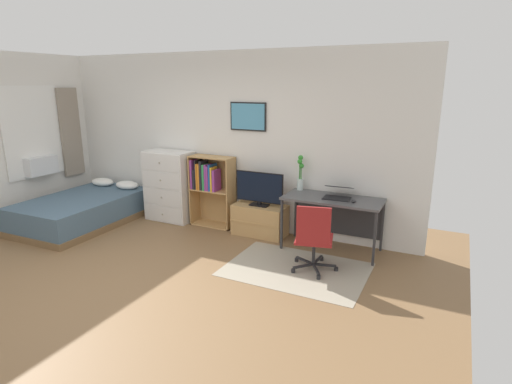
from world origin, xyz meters
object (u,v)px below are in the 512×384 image
(tv_stand, at_px, (260,220))
(bookshelf, at_px, (209,184))
(television, at_px, (259,189))
(laptop, at_px, (338,193))
(computer_mouse, at_px, (354,201))
(bamboo_vase, at_px, (300,174))
(dresser, at_px, (170,186))
(office_chair, at_px, (314,237))
(bed, at_px, (83,210))
(desk, at_px, (334,206))

(tv_stand, bearing_deg, bookshelf, 177.06)
(television, height_order, laptop, television)
(television, bearing_deg, computer_mouse, -6.27)
(bamboo_vase, bearing_deg, laptop, -13.94)
(dresser, relative_size, television, 1.54)
(office_chair, xyz_separation_m, bamboo_vase, (-0.55, 0.99, 0.51))
(laptop, bearing_deg, dresser, 176.10)
(bookshelf, relative_size, tv_stand, 1.41)
(bed, xyz_separation_m, computer_mouse, (4.24, 0.63, 0.53))
(office_chair, bearing_deg, bamboo_vase, 105.37)
(bed, bearing_deg, dresser, 32.94)
(desk, relative_size, office_chair, 1.52)
(bamboo_vase, bearing_deg, bed, -164.70)
(dresser, bearing_deg, bed, -145.30)
(bookshelf, distance_m, computer_mouse, 2.36)
(dresser, bearing_deg, bookshelf, 4.81)
(bookshelf, bearing_deg, laptop, -2.18)
(laptop, height_order, computer_mouse, laptop)
(bookshelf, bearing_deg, computer_mouse, -5.51)
(tv_stand, distance_m, computer_mouse, 1.53)
(bookshelf, relative_size, office_chair, 1.31)
(dresser, relative_size, tv_stand, 1.45)
(desk, relative_size, laptop, 3.23)
(computer_mouse, bearing_deg, dresser, 176.96)
(laptop, distance_m, computer_mouse, 0.29)
(laptop, bearing_deg, tv_stand, 174.87)
(laptop, bearing_deg, television, 175.94)
(bed, distance_m, bamboo_vase, 3.59)
(tv_stand, xyz_separation_m, bamboo_vase, (0.58, 0.12, 0.74))
(office_chair, xyz_separation_m, computer_mouse, (0.29, 0.70, 0.30))
(bed, xyz_separation_m, dresser, (1.15, 0.80, 0.35))
(tv_stand, bearing_deg, laptop, -1.59)
(bed, height_order, dresser, dresser)
(bed, xyz_separation_m, bookshelf, (1.89, 0.86, 0.46))
(bed, xyz_separation_m, laptop, (3.99, 0.78, 0.57))
(office_chair, distance_m, laptop, 0.91)
(office_chair, bearing_deg, tv_stand, 128.55)
(bed, distance_m, bookshelf, 2.12)
(bookshelf, xyz_separation_m, bamboo_vase, (1.50, 0.07, 0.28))
(television, distance_m, computer_mouse, 1.44)
(desk, bearing_deg, bookshelf, 178.17)
(bookshelf, height_order, laptop, bookshelf)
(dresser, relative_size, office_chair, 1.35)
(bed, relative_size, dresser, 1.79)
(dresser, xyz_separation_m, tv_stand, (1.66, 0.02, -0.35))
(tv_stand, xyz_separation_m, office_chair, (1.14, -0.88, 0.23))
(television, xyz_separation_m, bamboo_vase, (0.58, 0.14, 0.25))
(office_chair, bearing_deg, desk, 76.45)
(tv_stand, bearing_deg, office_chair, -37.61)
(bed, relative_size, tv_stand, 2.59)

